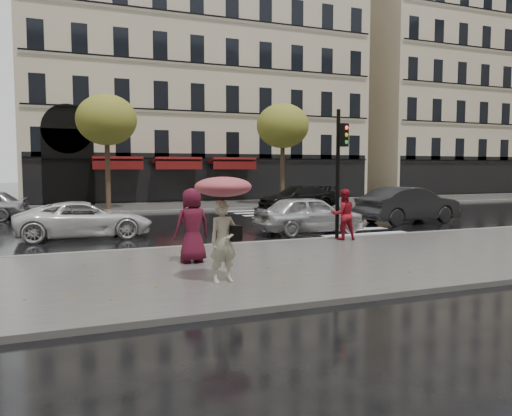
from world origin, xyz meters
name	(u,v)px	position (x,y,z in m)	size (l,w,h in m)	color
ground	(258,265)	(0.00, 0.00, 0.00)	(160.00, 160.00, 0.00)	black
near_sidewalk	(266,266)	(0.00, -0.50, 0.06)	(90.00, 7.00, 0.12)	#474744
far_sidewalk	(141,208)	(0.00, 19.00, 0.06)	(90.00, 6.00, 0.12)	#474744
near_kerb	(222,245)	(0.00, 3.00, 0.07)	(90.00, 0.25, 0.14)	slate
far_kerb	(150,212)	(0.00, 16.00, 0.07)	(90.00, 0.25, 0.14)	slate
zebra_crossing	(299,220)	(6.00, 9.60, 0.01)	(3.60, 11.75, 0.01)	silver
bldg_far_corner	(190,62)	(6.00, 30.00, 11.31)	(26.00, 14.00, 22.90)	#B7A88C
bldg_far_right	(451,83)	(34.00, 30.00, 11.31)	(24.00, 14.00, 22.90)	#B7A88C
tree_far_left	(107,120)	(-2.00, 18.00, 5.17)	(3.40, 3.40, 6.64)	#38281C
tree_far_right	(283,126)	(9.00, 18.00, 5.17)	(3.40, 3.40, 6.64)	#38281C
woman_umbrella	(223,211)	(-1.57, -1.97, 1.61)	(1.18, 1.18, 2.26)	#BBB39A
woman_red	(343,214)	(4.00, 2.40, 0.96)	(0.81, 0.63, 1.67)	maroon
man_burgundy	(192,225)	(-1.62, 0.38, 1.05)	(0.91, 0.59, 1.87)	#501023
traffic_light	(340,161)	(4.03, 2.72, 2.72)	(0.32, 0.42, 4.30)	black
car_silver	(309,214)	(4.13, 5.03, 0.72)	(1.70, 4.23, 1.44)	silver
car_darkgrey	(409,205)	(10.01, 6.58, 0.81)	(1.72, 4.94, 1.63)	black
car_white	(85,220)	(-3.85, 6.93, 0.65)	(2.15, 4.67, 1.30)	white
car_black	(297,198)	(8.51, 14.88, 0.71)	(1.98, 4.88, 1.42)	black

